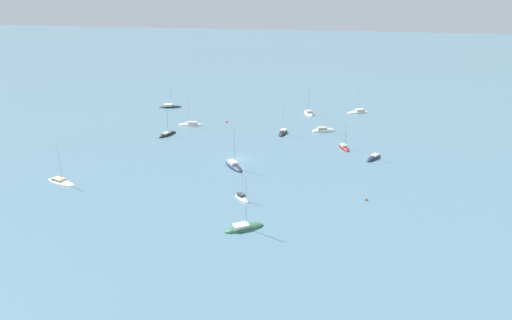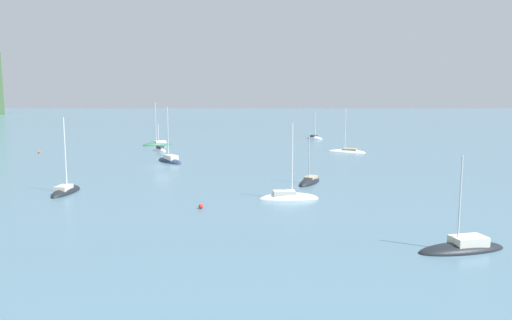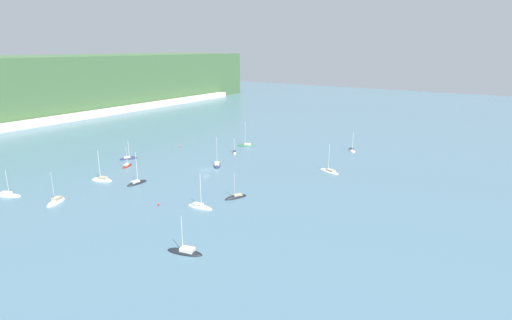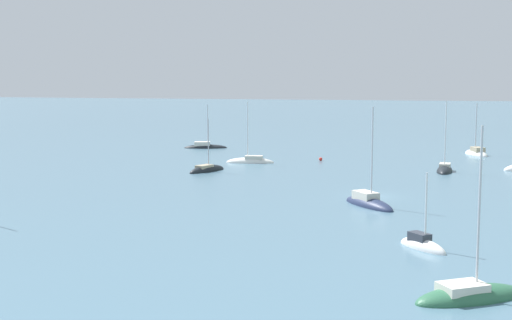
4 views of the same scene
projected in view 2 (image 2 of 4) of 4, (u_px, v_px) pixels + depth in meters
ground_plane at (162, 167)px, 86.00m from camera, size 600.00×600.00×0.00m
sailboat_0 at (158, 145)px, 120.86m from camera, size 6.24×7.71×11.16m
sailboat_1 at (66, 192)px, 63.84m from camera, size 7.04×2.63×10.52m
sailboat_3 at (288, 198)px, 60.14m from camera, size 3.03×7.50×10.05m
sailboat_5 at (170, 161)px, 91.77m from camera, size 7.70×6.63×10.91m
sailboat_6 at (159, 151)px, 108.87m from camera, size 4.60×4.29×6.69m
sailboat_7 at (314, 138)px, 137.06m from camera, size 6.08×5.06×8.19m
sailboat_11 at (462, 249)px, 40.81m from camera, size 4.40×8.20×8.50m
sailboat_12 at (310, 183)px, 70.71m from camera, size 6.96×4.55×8.07m
sailboat_13 at (347, 152)px, 106.71m from camera, size 5.23×8.43×9.81m
mooring_buoy_0 at (39, 152)px, 105.22m from camera, size 0.53×0.53×0.53m
mooring_buoy_1 at (201, 206)px, 55.39m from camera, size 0.54×0.54×0.54m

